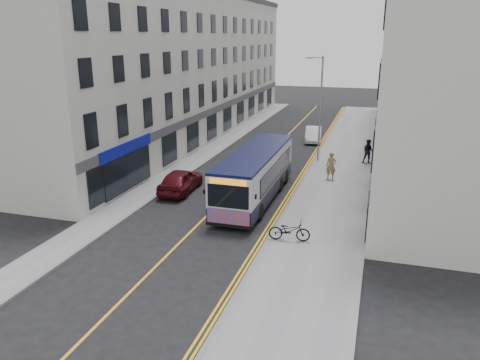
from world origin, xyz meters
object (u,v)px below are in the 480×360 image
Objects in this scene: bicycle at (289,230)px; car_white at (313,134)px; city_bus at (255,173)px; streetlamp at (319,106)px; pedestrian_near at (331,166)px; pedestrian_far at (369,151)px; car_maroon at (181,180)px.

car_white is at bearing -1.67° from bicycle.
streetlamp is at bearing 76.82° from city_bus.
city_bus reaches higher than bicycle.
streetlamp reaches higher than pedestrian_near.
bicycle is at bearing -107.31° from pedestrian_far.
streetlamp is 1.84× the size of car_maroon.
car_maroon is (-5.84, -17.04, 0.07)m from car_white.
car_white is 18.02m from car_maroon.
streetlamp is 12.68m from car_maroon.
streetlamp is 8.26m from car_white.
city_bus is 5.61× the size of pedestrian_far.
city_bus is at bearing -127.53° from pedestrian_far.
streetlamp is 0.77× the size of city_bus.
pedestrian_far is 0.45× the size of car_white.
city_bus is 6.43m from pedestrian_near.
city_bus is at bearing 176.55° from car_maroon.
pedestrian_near reaches higher than car_white.
pedestrian_far is at bearing -60.31° from car_white.
bicycle is 0.45× the size of car_maroon.
bicycle is at bearing -91.15° from pedestrian_near.
pedestrian_near is 1.02× the size of pedestrian_far.
streetlamp is 4.26× the size of pedestrian_near.
car_maroon is (-8.00, 5.53, 0.11)m from bicycle.
car_white reaches higher than bicycle.
pedestrian_near is at bearing -11.35° from bicycle.
pedestrian_far is at bearing 69.21° from pedestrian_near.
pedestrian_near is 0.43× the size of car_maroon.
city_bus is (-2.31, -9.88, -2.74)m from streetlamp.
pedestrian_near is at bearing 52.45° from city_bus.
city_bus is 5.26× the size of bicycle.
pedestrian_near is (0.77, 10.51, 0.42)m from bicycle.
car_maroon reaches higher than car_white.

